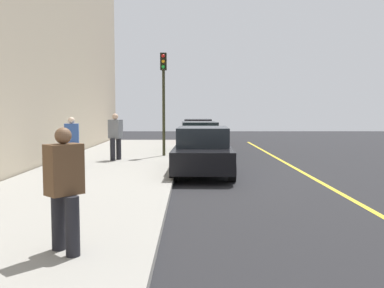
{
  "coord_description": "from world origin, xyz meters",
  "views": [
    {
      "loc": [
        13.21,
        -0.53,
        2.06
      ],
      "look_at": [
        1.51,
        -0.47,
        1.12
      ],
      "focal_mm": 39.73,
      "sensor_mm": 36.0,
      "label": 1
    }
  ],
  "objects_px": {
    "parked_car_red": "(198,132)",
    "parked_car_black": "(203,151)",
    "pedestrian_grey_coat": "(116,135)",
    "traffic_light_pole": "(164,86)",
    "pedestrian_blue_coat": "(72,141)",
    "pedestrian_brown_coat": "(64,187)",
    "parked_car_green": "(199,138)"
  },
  "relations": [
    {
      "from": "pedestrian_brown_coat",
      "to": "traffic_light_pole",
      "type": "relative_size",
      "value": 0.4
    },
    {
      "from": "parked_car_red",
      "to": "parked_car_green",
      "type": "distance_m",
      "value": 6.0
    },
    {
      "from": "parked_car_green",
      "to": "pedestrian_blue_coat",
      "type": "height_order",
      "value": "pedestrian_blue_coat"
    },
    {
      "from": "parked_car_black",
      "to": "traffic_light_pole",
      "type": "xyz_separation_m",
      "value": [
        -4.2,
        -1.51,
        2.28
      ]
    },
    {
      "from": "pedestrian_grey_coat",
      "to": "pedestrian_brown_coat",
      "type": "xyz_separation_m",
      "value": [
        10.57,
        1.17,
        -0.05
      ]
    },
    {
      "from": "parked_car_red",
      "to": "parked_car_black",
      "type": "xyz_separation_m",
      "value": [
        12.16,
        -0.07,
        -0.0
      ]
    },
    {
      "from": "parked_car_green",
      "to": "pedestrian_brown_coat",
      "type": "height_order",
      "value": "pedestrian_brown_coat"
    },
    {
      "from": "parked_car_green",
      "to": "pedestrian_grey_coat",
      "type": "relative_size",
      "value": 2.7
    },
    {
      "from": "parked_car_green",
      "to": "traffic_light_pole",
      "type": "distance_m",
      "value": 3.37
    },
    {
      "from": "parked_car_red",
      "to": "pedestrian_blue_coat",
      "type": "height_order",
      "value": "pedestrian_blue_coat"
    },
    {
      "from": "parked_car_green",
      "to": "pedestrian_blue_coat",
      "type": "distance_m",
      "value": 7.1
    },
    {
      "from": "pedestrian_grey_coat",
      "to": "pedestrian_brown_coat",
      "type": "bearing_deg",
      "value": 6.34
    },
    {
      "from": "parked_car_black",
      "to": "pedestrian_brown_coat",
      "type": "xyz_separation_m",
      "value": [
        7.95,
        -2.08,
        0.29
      ]
    },
    {
      "from": "parked_car_black",
      "to": "pedestrian_blue_coat",
      "type": "distance_m",
      "value": 4.39
    },
    {
      "from": "parked_car_green",
      "to": "pedestrian_grey_coat",
      "type": "height_order",
      "value": "pedestrian_grey_coat"
    },
    {
      "from": "pedestrian_brown_coat",
      "to": "parked_car_green",
      "type": "bearing_deg",
      "value": 171.53
    },
    {
      "from": "parked_car_green",
      "to": "pedestrian_grey_coat",
      "type": "bearing_deg",
      "value": -42.78
    },
    {
      "from": "parked_car_black",
      "to": "pedestrian_brown_coat",
      "type": "height_order",
      "value": "pedestrian_brown_coat"
    },
    {
      "from": "parked_car_green",
      "to": "pedestrian_blue_coat",
      "type": "xyz_separation_m",
      "value": [
        5.59,
        -4.37,
        0.29
      ]
    },
    {
      "from": "pedestrian_blue_coat",
      "to": "parked_car_black",
      "type": "bearing_deg",
      "value": 82.52
    },
    {
      "from": "parked_car_black",
      "to": "traffic_light_pole",
      "type": "bearing_deg",
      "value": -160.27
    },
    {
      "from": "parked_car_red",
      "to": "parked_car_black",
      "type": "bearing_deg",
      "value": -0.33
    },
    {
      "from": "pedestrian_brown_coat",
      "to": "traffic_light_pole",
      "type": "distance_m",
      "value": 12.32
    },
    {
      "from": "pedestrian_grey_coat",
      "to": "traffic_light_pole",
      "type": "relative_size",
      "value": 0.42
    },
    {
      "from": "pedestrian_grey_coat",
      "to": "parked_car_red",
      "type": "bearing_deg",
      "value": 160.81
    },
    {
      "from": "parked_car_black",
      "to": "pedestrian_grey_coat",
      "type": "bearing_deg",
      "value": -128.9
    },
    {
      "from": "traffic_light_pole",
      "to": "pedestrian_blue_coat",
      "type": "bearing_deg",
      "value": -37.96
    },
    {
      "from": "pedestrian_grey_coat",
      "to": "traffic_light_pole",
      "type": "xyz_separation_m",
      "value": [
        -1.58,
        1.74,
        1.94
      ]
    },
    {
      "from": "pedestrian_blue_coat",
      "to": "pedestrian_brown_coat",
      "type": "bearing_deg",
      "value": 14.9
    },
    {
      "from": "parked_car_red",
      "to": "pedestrian_blue_coat",
      "type": "distance_m",
      "value": 12.41
    },
    {
      "from": "parked_car_red",
      "to": "pedestrian_brown_coat",
      "type": "distance_m",
      "value": 20.23
    },
    {
      "from": "parked_car_red",
      "to": "parked_car_green",
      "type": "height_order",
      "value": "same"
    }
  ]
}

